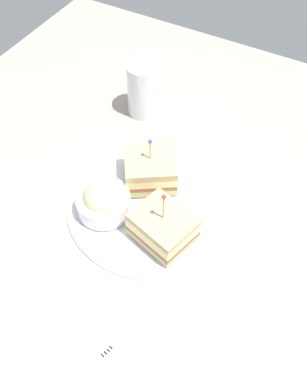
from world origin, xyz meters
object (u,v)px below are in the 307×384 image
Objects in this scene: coleslaw_bowl at (103,200)px; fork at (93,337)px; sandwich_half_front at (150,168)px; sandwich_half_back at (163,227)px; drink_glass at (144,92)px; knife at (64,361)px; plate at (154,201)px.

fork is at bearing 118.44° from coleslaw_bowl.
sandwich_half_front is 1.09× the size of sandwich_half_back.
sandwich_half_back is 30.94cm from drink_glass.
sandwich_half_front is 10.13cm from coleslaw_bowl.
coleslaw_bowl is at bearing -61.56° from fork.
drink_glass is at bearing -54.92° from sandwich_half_back.
sandwich_half_front is at bearing -51.68° from sandwich_half_back.
sandwich_half_back is at bearing -179.54° from coleslaw_bowl.
drink_glass reaches higher than coleslaw_bowl.
sandwich_half_front is at bearing -81.28° from knife.
drink_glass is 51.00cm from knife.
sandwich_half_back is at bearing 125.08° from drink_glass.
sandwich_half_front is 12.03cm from sandwich_half_back.
sandwich_half_back is at bearing 130.21° from plate.
knife is at bearing 83.93° from sandwich_half_back.
sandwich_half_front is at bearing 123.02° from drink_glass.
drink_glass reaches higher than knife.
sandwich_half_front reaches higher than coleslaw_bowl.
knife is at bearing 94.55° from plate.
fork is at bearing 99.13° from plate.
sandwich_half_back is 0.91× the size of knife.
sandwich_half_front is (2.71, -3.82, 3.10)cm from plate.
fork is (-3.90, 24.27, -0.32)cm from plate.
plate is at bearing 123.48° from drink_glass.
drink_glass reaches higher than plate.
drink_glass is 0.93× the size of knife.
sandwich_half_back is 0.94× the size of fork.
sandwich_half_front is 29.06cm from fork.
coleslaw_bowl is at bearing 70.12° from sandwich_half_front.
plate is at bearing -137.20° from coleslaw_bowl.
fork is 4.76cm from knife.
sandwich_half_front reaches higher than plate.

